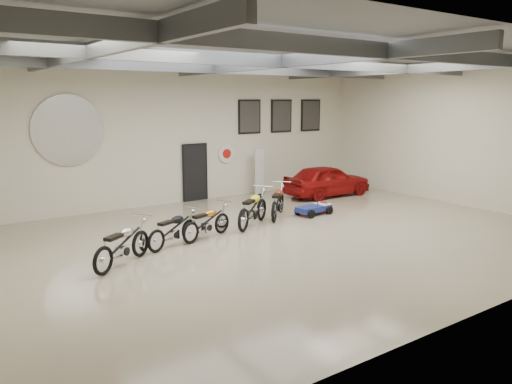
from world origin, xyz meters
TOP-DOWN VIEW (x-y plane):
  - floor at (0.00, 0.00)m, footprint 16.00×12.00m
  - ceiling at (0.00, 0.00)m, footprint 16.00×12.00m
  - back_wall at (0.00, 6.00)m, footprint 16.00×0.02m
  - right_wall at (8.00, 0.00)m, footprint 0.02×12.00m
  - ceiling_beams at (0.00, 0.00)m, footprint 15.80×11.80m
  - door at (0.50, 5.95)m, footprint 0.92×0.08m
  - logo_plaque at (-4.00, 5.95)m, footprint 2.30×0.06m
  - poster_left at (3.00, 5.96)m, footprint 1.05×0.08m
  - poster_mid at (4.60, 5.96)m, footprint 1.05×0.08m
  - poster_right at (6.20, 5.96)m, footprint 1.05×0.08m
  - oil_sign at (1.90, 5.95)m, footprint 0.72×0.10m
  - banner_stand at (3.17, 5.50)m, footprint 0.54×0.32m
  - motorcycle_silver at (-4.44, 0.19)m, footprint 2.02×1.65m
  - motorcycle_black at (-2.82, 0.91)m, footprint 1.91×1.24m
  - motorcycle_gold at (-1.73, 1.09)m, footprint 1.91×1.13m
  - motorcycle_yellow at (0.09, 1.50)m, footprint 2.16×1.76m
  - motorcycle_red at (1.41, 1.98)m, footprint 1.93×1.89m
  - go_kart at (2.73, 1.58)m, footprint 1.62×0.85m
  - vintage_car at (5.21, 3.75)m, footprint 1.57×3.71m

SIDE VIEW (x-z plane):
  - floor at x=0.00m, z-range -0.01..0.01m
  - go_kart at x=2.73m, z-range 0.00..0.56m
  - motorcycle_gold at x=-1.73m, z-range 0.00..0.95m
  - motorcycle_black at x=-2.82m, z-range 0.00..0.95m
  - motorcycle_silver at x=-4.44m, z-range 0.00..1.05m
  - motorcycle_red at x=1.41m, z-range 0.00..1.07m
  - motorcycle_yellow at x=0.09m, z-range 0.00..1.12m
  - vintage_car at x=5.21m, z-range 0.00..1.25m
  - banner_stand at x=3.17m, z-range 0.00..1.85m
  - door at x=0.50m, z-range 0.00..2.10m
  - oil_sign at x=1.90m, z-range 1.34..2.06m
  - back_wall at x=0.00m, z-range 0.00..5.00m
  - right_wall at x=8.00m, z-range 0.00..5.00m
  - logo_plaque at x=-4.00m, z-range 2.22..3.38m
  - poster_left at x=3.00m, z-range 2.42..3.78m
  - poster_mid at x=4.60m, z-range 2.42..3.78m
  - poster_right at x=6.20m, z-range 2.42..3.78m
  - ceiling_beams at x=0.00m, z-range 4.59..4.91m
  - ceiling at x=0.00m, z-range 5.00..5.00m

